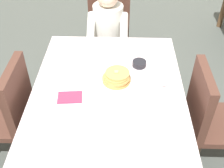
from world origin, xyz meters
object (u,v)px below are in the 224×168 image
(chair_left_side, at_px, (9,110))
(syrup_pitcher, at_px, (81,65))
(chair_diner, at_px, (109,34))
(knife_right_of_plate, at_px, (142,85))
(diner_person, at_px, (108,30))
(cup_coffee, at_px, (158,83))
(dining_table_main, at_px, (108,101))
(breakfast_stack, at_px, (117,77))
(bowl_butter, at_px, (139,64))
(plate_breakfast, at_px, (116,82))
(spoon_near_edge, at_px, (121,114))
(chair_right_side, at_px, (209,115))
(fork_left_of_plate, at_px, (91,84))

(chair_left_side, distance_m, syrup_pitcher, 0.65)
(chair_diner, xyz_separation_m, knife_right_of_plate, (0.29, -1.09, 0.21))
(diner_person, distance_m, syrup_pitcher, 0.78)
(cup_coffee, bearing_deg, dining_table_main, -170.67)
(breakfast_stack, relative_size, bowl_butter, 1.92)
(plate_breakfast, xyz_separation_m, syrup_pitcher, (-0.28, 0.16, 0.03))
(plate_breakfast, bearing_deg, breakfast_stack, 51.78)
(spoon_near_edge, bearing_deg, chair_right_side, 0.88)
(dining_table_main, bearing_deg, cup_coffee, 9.33)
(diner_person, relative_size, cup_coffee, 9.91)
(fork_left_of_plate, relative_size, spoon_near_edge, 1.20)
(chair_diner, bearing_deg, syrup_pitcher, 78.80)
(bowl_butter, bearing_deg, plate_breakfast, -129.20)
(chair_diner, height_order, diner_person, diner_person)
(knife_right_of_plate, bearing_deg, breakfast_stack, 81.86)
(bowl_butter, bearing_deg, chair_left_side, -162.42)
(breakfast_stack, bearing_deg, knife_right_of_plate, -6.86)
(chair_right_side, height_order, syrup_pitcher, chair_right_side)
(chair_diner, distance_m, breakfast_stack, 1.10)
(dining_table_main, bearing_deg, knife_right_of_plate, 17.82)
(chair_right_side, distance_m, knife_right_of_plate, 0.57)
(chair_left_side, distance_m, bowl_butter, 1.08)
(chair_diner, xyz_separation_m, chair_right_side, (0.81, -1.17, 0.00))
(cup_coffee, relative_size, fork_left_of_plate, 0.63)
(bowl_butter, height_order, spoon_near_edge, bowl_butter)
(plate_breakfast, height_order, fork_left_of_plate, plate_breakfast)
(cup_coffee, height_order, fork_left_of_plate, cup_coffee)
(spoon_near_edge, bearing_deg, knife_right_of_plate, 46.33)
(chair_diner, height_order, fork_left_of_plate, chair_diner)
(dining_table_main, relative_size, chair_right_side, 1.64)
(diner_person, bearing_deg, knife_right_of_plate, 107.40)
(cup_coffee, bearing_deg, chair_diner, 109.94)
(chair_left_side, bearing_deg, chair_diner, -31.83)
(cup_coffee, height_order, knife_right_of_plate, cup_coffee)
(dining_table_main, bearing_deg, chair_right_side, 0.00)
(plate_breakfast, distance_m, breakfast_stack, 0.05)
(diner_person, xyz_separation_m, breakfast_stack, (0.10, -0.91, 0.13))
(diner_person, relative_size, bowl_butter, 10.18)
(diner_person, relative_size, syrup_pitcher, 14.00)
(syrup_pitcher, distance_m, spoon_near_edge, 0.58)
(breakfast_stack, distance_m, spoon_near_edge, 0.33)
(syrup_pitcher, bearing_deg, knife_right_of_plate, -20.83)
(chair_left_side, bearing_deg, dining_table_main, -90.00)
(breakfast_stack, relative_size, fork_left_of_plate, 1.18)
(fork_left_of_plate, bearing_deg, knife_right_of_plate, -85.74)
(fork_left_of_plate, bearing_deg, plate_breakfast, -79.73)
(chair_right_side, relative_size, fork_left_of_plate, 5.17)
(diner_person, height_order, chair_right_side, diner_person)
(diner_person, distance_m, plate_breakfast, 0.92)
(cup_coffee, bearing_deg, bowl_butter, 115.01)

